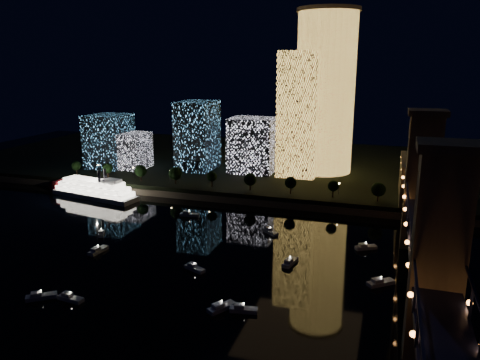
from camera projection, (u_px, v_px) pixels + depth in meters
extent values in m
plane|color=black|center=(200.00, 280.00, 145.47)|extent=(520.00, 520.00, 0.00)
cube|color=black|center=(298.00, 166.00, 292.46)|extent=(420.00, 160.00, 5.00)
cube|color=#6B5E4C|center=(267.00, 202.00, 220.75)|extent=(420.00, 6.00, 3.00)
cylinder|color=#EBB34B|center=(325.00, 94.00, 258.66)|extent=(32.00, 32.00, 86.84)
cylinder|color=#6B5E4C|center=(329.00, 10.00, 247.79)|extent=(34.00, 34.00, 2.00)
cube|color=#EBB34B|center=(299.00, 115.00, 251.87)|extent=(20.95, 20.95, 66.66)
cube|color=white|center=(253.00, 145.00, 264.00)|extent=(24.89, 21.06, 30.64)
cube|color=#5DBCFF|center=(198.00, 135.00, 270.80)|extent=(19.59, 25.46, 39.17)
cube|color=white|center=(130.00, 150.00, 274.86)|extent=(20.82, 18.93, 20.82)
cube|color=#5DBCFF|center=(109.00, 141.00, 278.00)|extent=(22.03, 24.23, 30.84)
cube|color=#161C49|center=(429.00, 251.00, 121.68)|extent=(10.00, 260.00, 2.00)
cube|color=#6B5E4C|center=(421.00, 183.00, 166.33)|extent=(11.00, 9.00, 48.00)
cube|color=#6B5E4C|center=(438.00, 260.00, 101.76)|extent=(11.00, 9.00, 48.00)
cube|color=#6B5E4C|center=(428.00, 113.00, 160.21)|extent=(13.00, 11.00, 2.00)
cube|color=#6B5E4C|center=(450.00, 147.00, 95.63)|extent=(13.00, 11.00, 2.00)
cube|color=#161C49|center=(411.00, 224.00, 121.45)|extent=(0.50, 150.00, 0.50)
cube|color=#161C49|center=(453.00, 228.00, 118.47)|extent=(0.50, 150.00, 0.50)
cube|color=#6B5E4C|center=(413.00, 183.00, 215.52)|extent=(12.00, 40.00, 23.00)
cube|color=#161C49|center=(415.00, 301.00, 89.10)|extent=(0.50, 0.50, 7.00)
cube|color=#161C49|center=(411.00, 254.00, 111.24)|extent=(0.50, 0.50, 7.00)
cube|color=#161C49|center=(409.00, 222.00, 133.38)|extent=(0.50, 0.50, 7.00)
cube|color=#161C49|center=(407.00, 199.00, 155.52)|extent=(0.50, 0.50, 7.00)
cube|color=#161C49|center=(405.00, 182.00, 177.66)|extent=(0.50, 0.50, 7.00)
sphere|color=orange|center=(413.00, 334.00, 81.36)|extent=(1.20, 1.20, 1.20)
sphere|color=orange|center=(407.00, 242.00, 122.88)|extent=(1.20, 1.20, 1.20)
sphere|color=orange|center=(404.00, 197.00, 164.39)|extent=(1.20, 1.20, 1.20)
sphere|color=orange|center=(403.00, 170.00, 205.90)|extent=(1.20, 1.20, 1.20)
cube|color=silver|center=(95.00, 195.00, 233.79)|extent=(49.12, 19.05, 2.40)
cube|color=white|center=(94.00, 191.00, 233.23)|extent=(45.01, 17.38, 2.20)
cube|color=white|center=(94.00, 186.00, 232.69)|extent=(40.90, 15.71, 2.20)
cube|color=white|center=(94.00, 182.00, 232.15)|extent=(34.83, 13.70, 2.20)
cube|color=silver|center=(112.00, 181.00, 226.27)|extent=(8.90, 7.27, 1.80)
cylinder|color=black|center=(99.00, 176.00, 226.72)|extent=(1.40, 1.40, 5.99)
cylinder|color=black|center=(105.00, 175.00, 230.15)|extent=(1.40, 1.40, 5.99)
cylinder|color=maroon|center=(60.00, 186.00, 244.18)|extent=(8.43, 10.06, 6.99)
cube|color=silver|center=(270.00, 232.00, 184.77)|extent=(7.42, 6.66, 1.20)
cube|color=silver|center=(269.00, 228.00, 185.42)|extent=(3.30, 3.20, 1.00)
sphere|color=white|center=(270.00, 227.00, 184.28)|extent=(0.36, 0.36, 0.36)
cube|color=silver|center=(71.00, 299.00, 132.71)|extent=(8.11, 3.47, 1.20)
cube|color=silver|center=(67.00, 294.00, 132.92)|extent=(2.98, 2.37, 1.00)
sphere|color=white|center=(70.00, 292.00, 132.22)|extent=(0.36, 0.36, 0.36)
cube|color=silver|center=(244.00, 310.00, 126.68)|extent=(7.91, 3.72, 1.20)
cube|color=silver|center=(239.00, 306.00, 126.56)|extent=(2.97, 2.41, 1.00)
sphere|color=white|center=(244.00, 303.00, 126.19)|extent=(0.36, 0.36, 0.36)
cube|color=silver|center=(98.00, 251.00, 166.53)|extent=(3.66, 8.53, 1.20)
cube|color=silver|center=(96.00, 249.00, 165.18)|extent=(2.49, 3.14, 1.00)
sphere|color=white|center=(98.00, 245.00, 166.05)|extent=(0.36, 0.36, 0.36)
cube|color=silver|center=(41.00, 297.00, 133.75)|extent=(8.31, 7.22, 1.20)
cube|color=silver|center=(36.00, 294.00, 133.08)|extent=(3.66, 3.52, 1.00)
sphere|color=white|center=(41.00, 290.00, 133.26)|extent=(0.36, 0.36, 0.36)
cube|color=silver|center=(222.00, 308.00, 127.85)|extent=(6.72, 8.49, 1.20)
cube|color=silver|center=(218.00, 305.00, 126.81)|extent=(3.40, 3.63, 1.00)
sphere|color=white|center=(222.00, 301.00, 127.36)|extent=(0.36, 0.36, 0.36)
cube|color=silver|center=(101.00, 234.00, 182.98)|extent=(4.61, 6.38, 1.20)
cube|color=silver|center=(101.00, 232.00, 181.82)|extent=(2.42, 2.66, 1.00)
sphere|color=white|center=(101.00, 229.00, 182.49)|extent=(0.36, 0.36, 0.36)
cube|color=silver|center=(189.00, 215.00, 205.61)|extent=(8.68, 4.08, 1.20)
cube|color=silver|center=(187.00, 212.00, 205.51)|extent=(3.25, 2.64, 1.00)
sphere|color=white|center=(189.00, 210.00, 205.12)|extent=(0.36, 0.36, 0.36)
cube|color=silver|center=(195.00, 269.00, 151.91)|extent=(8.01, 5.29, 1.20)
cube|color=silver|center=(192.00, 265.00, 152.38)|extent=(3.26, 2.89, 1.00)
sphere|color=white|center=(195.00, 263.00, 151.42)|extent=(0.36, 0.36, 0.36)
cube|color=silver|center=(366.00, 247.00, 169.27)|extent=(8.10, 6.25, 1.20)
cube|color=silver|center=(363.00, 245.00, 168.74)|extent=(3.44, 3.19, 1.00)
sphere|color=white|center=(366.00, 242.00, 168.78)|extent=(0.36, 0.36, 0.36)
cube|color=silver|center=(290.00, 262.00, 156.63)|extent=(4.25, 8.53, 1.20)
cube|color=silver|center=(289.00, 261.00, 155.33)|extent=(2.67, 3.24, 1.00)
sphere|color=white|center=(290.00, 257.00, 156.14)|extent=(0.36, 0.36, 0.36)
cube|color=silver|center=(381.00, 283.00, 142.12)|extent=(8.60, 7.71, 1.20)
cube|color=silver|center=(377.00, 280.00, 141.39)|extent=(3.83, 3.71, 1.00)
sphere|color=white|center=(381.00, 277.00, 141.63)|extent=(0.36, 0.36, 0.36)
cylinder|color=black|center=(77.00, 172.00, 257.75)|extent=(0.70, 0.70, 4.00)
sphere|color=black|center=(76.00, 166.00, 256.89)|extent=(5.17, 5.17, 5.17)
cylinder|color=black|center=(108.00, 175.00, 251.78)|extent=(0.70, 0.70, 4.00)
sphere|color=black|center=(108.00, 168.00, 250.93)|extent=(5.52, 5.52, 5.52)
cylinder|color=black|center=(141.00, 177.00, 245.82)|extent=(0.70, 0.70, 4.00)
sphere|color=black|center=(141.00, 171.00, 244.96)|extent=(6.24, 6.24, 6.24)
cylinder|color=black|center=(176.00, 180.00, 239.85)|extent=(0.70, 0.70, 4.00)
sphere|color=black|center=(175.00, 173.00, 239.00)|extent=(6.88, 6.88, 6.88)
cylinder|color=black|center=(212.00, 183.00, 233.89)|extent=(0.70, 0.70, 4.00)
sphere|color=black|center=(212.00, 176.00, 233.03)|extent=(5.12, 5.12, 5.12)
cylinder|color=black|center=(250.00, 186.00, 227.92)|extent=(0.70, 0.70, 4.00)
sphere|color=black|center=(250.00, 179.00, 227.07)|extent=(6.23, 6.23, 6.23)
cylinder|color=black|center=(290.00, 190.00, 221.96)|extent=(0.70, 0.70, 4.00)
sphere|color=black|center=(291.00, 182.00, 221.10)|extent=(5.66, 5.66, 5.66)
cylinder|color=black|center=(333.00, 193.00, 215.99)|extent=(0.70, 0.70, 4.00)
sphere|color=black|center=(333.00, 186.00, 215.14)|extent=(5.14, 5.14, 5.14)
cylinder|color=black|center=(378.00, 197.00, 210.03)|extent=(0.70, 0.70, 4.00)
sphere|color=black|center=(378.00, 189.00, 209.17)|extent=(6.49, 6.49, 6.49)
cylinder|color=black|center=(99.00, 170.00, 260.18)|extent=(0.24, 0.24, 5.00)
sphere|color=#FFCC7F|center=(98.00, 165.00, 259.49)|extent=(0.70, 0.70, 0.70)
cylinder|color=black|center=(133.00, 173.00, 253.62)|extent=(0.24, 0.24, 5.00)
sphere|color=#FFCC7F|center=(133.00, 168.00, 252.93)|extent=(0.70, 0.70, 0.70)
cylinder|color=black|center=(170.00, 176.00, 247.06)|extent=(0.24, 0.24, 5.00)
sphere|color=#FFCC7F|center=(170.00, 171.00, 246.37)|extent=(0.70, 0.70, 0.70)
cylinder|color=black|center=(209.00, 179.00, 240.49)|extent=(0.24, 0.24, 5.00)
sphere|color=#FFCC7F|center=(209.00, 174.00, 239.81)|extent=(0.70, 0.70, 0.70)
cylinder|color=black|center=(250.00, 182.00, 233.93)|extent=(0.24, 0.24, 5.00)
sphere|color=#FFCC7F|center=(250.00, 177.00, 233.25)|extent=(0.70, 0.70, 0.70)
cylinder|color=black|center=(293.00, 186.00, 227.37)|extent=(0.24, 0.24, 5.00)
sphere|color=#FFCC7F|center=(293.00, 180.00, 226.68)|extent=(0.70, 0.70, 0.70)
cylinder|color=black|center=(339.00, 189.00, 220.81)|extent=(0.24, 0.24, 5.00)
sphere|color=#FFCC7F|center=(339.00, 183.00, 220.12)|extent=(0.70, 0.70, 0.70)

